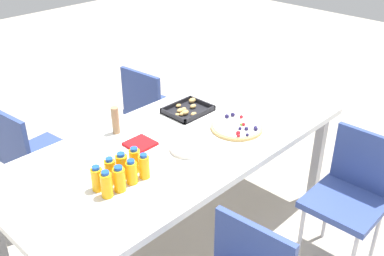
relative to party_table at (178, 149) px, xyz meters
name	(u,v)px	position (x,y,z in m)	size (l,w,h in m)	color
ground_plane	(179,237)	(0.00, 0.00, -0.67)	(12.00, 12.00, 0.00)	#B2A899
party_table	(178,149)	(0.00, 0.00, 0.00)	(2.11, 0.96, 0.73)	silver
chair_near_right	(352,191)	(0.57, -0.83, -0.17)	(0.41, 0.41, 0.83)	#33478C
chair_far_right	(152,107)	(0.50, 0.80, -0.17)	(0.44, 0.44, 0.83)	#33478C
chair_far_left	(31,153)	(-0.50, 0.86, -0.17)	(0.44, 0.44, 0.83)	#33478C
juice_bottle_0	(107,185)	(-0.60, -0.14, 0.13)	(0.06, 0.06, 0.14)	#F9AB14
juice_bottle_1	(119,179)	(-0.53, -0.14, 0.12)	(0.06, 0.06, 0.14)	#F9AC14
juice_bottle_2	(132,172)	(-0.45, -0.14, 0.12)	(0.06, 0.06, 0.13)	#F9AD14
juice_bottle_3	(144,167)	(-0.37, -0.14, 0.12)	(0.05, 0.05, 0.14)	#FAAB14
juice_bottle_4	(97,179)	(-0.60, -0.06, 0.12)	(0.06, 0.06, 0.13)	#FAAC14
juice_bottle_5	(110,171)	(-0.52, -0.06, 0.13)	(0.05, 0.05, 0.14)	#FAAD14
juice_bottle_6	(122,166)	(-0.45, -0.07, 0.13)	(0.06, 0.06, 0.14)	#F9AC14
juice_bottle_7	(135,160)	(-0.37, -0.06, 0.12)	(0.06, 0.06, 0.14)	#F8AE14
fruit_pizza	(237,127)	(0.34, -0.16, 0.07)	(0.31, 0.31, 0.05)	tan
snack_tray	(188,110)	(0.30, 0.22, 0.07)	(0.28, 0.23, 0.04)	black
plate_stack	(188,148)	(-0.04, -0.12, 0.07)	(0.20, 0.20, 0.02)	silver
napkin_stack	(140,144)	(-0.19, 0.12, 0.07)	(0.15, 0.15, 0.02)	red
cardboard_tube	(115,120)	(-0.19, 0.33, 0.14)	(0.04, 0.04, 0.17)	#9E7A56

